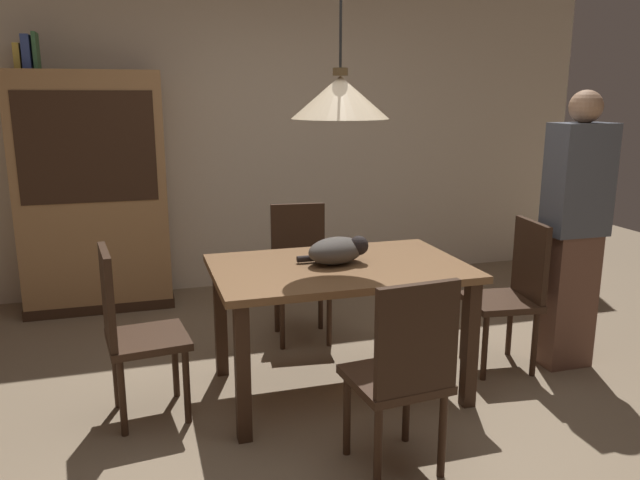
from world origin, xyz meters
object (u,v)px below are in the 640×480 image
at_px(dining_table, 339,282).
at_px(pendant_lamp, 340,97).
at_px(chair_near_front, 404,369).
at_px(book_blue_wide, 28,52).
at_px(book_green_slim, 36,51).
at_px(chair_far_back, 300,265).
at_px(chair_right_side, 513,288).
at_px(person_standing, 574,232).
at_px(hutch_bookcase, 93,198).
at_px(cat_sleeping, 338,250).
at_px(chair_left_side, 131,327).
at_px(book_yellow_short, 18,57).

relative_size(dining_table, pendant_lamp, 1.08).
distance_m(dining_table, chair_near_front, 0.89).
bearing_deg(book_blue_wide, book_green_slim, 0.00).
bearing_deg(chair_far_back, chair_right_side, -38.39).
relative_size(book_green_slim, person_standing, 0.15).
bearing_deg(dining_table, person_standing, -3.12).
distance_m(hutch_bookcase, book_green_slim, 1.13).
distance_m(pendant_lamp, person_standing, 1.68).
relative_size(chair_near_front, pendant_lamp, 0.72).
distance_m(chair_near_front, hutch_bookcase, 3.15).
relative_size(chair_near_front, book_blue_wide, 3.88).
height_order(dining_table, hutch_bookcase, hutch_bookcase).
bearing_deg(chair_far_back, cat_sleeping, -90.42).
xyz_separation_m(chair_right_side, book_blue_wide, (-2.87, 1.94, 1.46)).
height_order(dining_table, pendant_lamp, pendant_lamp).
distance_m(book_blue_wide, person_standing, 3.95).
bearing_deg(hutch_bookcase, chair_near_front, -63.70).
xyz_separation_m(hutch_bookcase, book_blue_wide, (-0.36, 0.00, 1.08)).
bearing_deg(chair_far_back, dining_table, -90.56).
bearing_deg(chair_left_side, book_green_slim, 106.04).
relative_size(cat_sleeping, book_green_slim, 1.56).
height_order(chair_left_side, chair_far_back, same).
relative_size(dining_table, chair_right_side, 1.51).
bearing_deg(book_blue_wide, dining_table, -47.89).
distance_m(chair_right_side, person_standing, 0.50).
relative_size(chair_left_side, book_green_slim, 3.58).
relative_size(cat_sleeping, hutch_bookcase, 0.22).
relative_size(cat_sleeping, person_standing, 0.24).
height_order(cat_sleeping, person_standing, person_standing).
distance_m(chair_left_side, book_yellow_short, 2.50).
relative_size(hutch_bookcase, book_yellow_short, 9.25).
bearing_deg(book_yellow_short, cat_sleeping, -46.41).
height_order(book_blue_wide, book_green_slim, book_green_slim).
height_order(book_yellow_short, book_green_slim, book_green_slim).
bearing_deg(pendant_lamp, chair_left_side, -179.54).
relative_size(book_blue_wide, person_standing, 0.14).
bearing_deg(book_green_slim, book_yellow_short, 180.00).
bearing_deg(dining_table, book_green_slim, 131.16).
height_order(book_green_slim, person_standing, book_green_slim).
distance_m(chair_far_back, person_standing, 1.79).
xyz_separation_m(chair_far_back, book_yellow_short, (-1.81, 1.05, 1.43)).
xyz_separation_m(dining_table, book_green_slim, (-1.68, 1.93, 1.33)).
relative_size(hutch_bookcase, book_green_slim, 7.12).
relative_size(chair_near_front, chair_far_back, 1.00).
distance_m(dining_table, chair_right_side, 1.14).
relative_size(cat_sleeping, book_blue_wide, 1.69).
bearing_deg(chair_far_back, pendant_lamp, -90.56).
distance_m(chair_far_back, cat_sleeping, 0.91).
xyz_separation_m(dining_table, chair_left_side, (-1.13, -0.01, -0.14)).
relative_size(chair_left_side, hutch_bookcase, 0.50).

